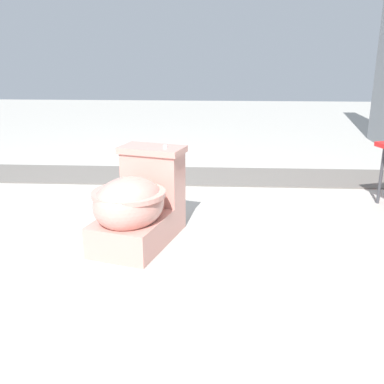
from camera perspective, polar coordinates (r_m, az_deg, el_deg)
ground_plane at (r=2.77m, az=-9.24°, el=-4.59°), size 14.00×14.00×0.00m
gravel_strip at (r=3.82m, az=1.82°, el=2.01°), size 0.56×8.00×0.01m
toilet at (r=2.49m, az=-6.93°, el=-1.65°), size 0.71×0.53×0.52m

